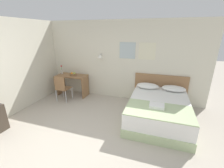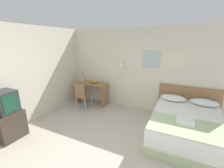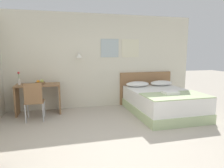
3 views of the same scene
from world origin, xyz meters
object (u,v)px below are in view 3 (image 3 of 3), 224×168
folded_towel_near_foot (170,93)px  bed (162,102)px  throw_blanket (176,95)px  desk (38,94)px  desk_chair (34,99)px  flower_vase (19,80)px  fruit_bowl (40,83)px  headboard (146,88)px  pillow_right (161,83)px  pillow_left (138,84)px

folded_towel_near_foot → bed: bearing=83.6°
throw_blanket → desk: desk is taller
desk_chair → flower_vase: 0.85m
fruit_bowl → bed: bearing=-14.3°
headboard → desk: bearing=-174.8°
pillow_right → folded_towel_near_foot: bearing=-109.1°
throw_blanket → flower_vase: size_ratio=4.53×
headboard → folded_towel_near_foot: bearing=-91.9°
headboard → desk_chair: (-3.15, -0.89, 0.03)m
headboard → pillow_left: size_ratio=2.41×
pillow_right → flower_vase: bearing=179.5°
throw_blanket → fruit_bowl: fruit_bowl is taller
pillow_left → throw_blanket: pillow_left is taller
throw_blanket → folded_towel_near_foot: (-0.05, 0.15, 0.04)m
pillow_left → throw_blanket: 1.45m
desk → flower_vase: size_ratio=3.32×
bed → flower_vase: size_ratio=6.37×
pillow_right → folded_towel_near_foot: (-0.43, -1.25, -0.02)m
bed → throw_blanket: 0.68m
bed → pillow_right: 0.95m
bed → folded_towel_near_foot: size_ratio=6.15×
throw_blanket → desk: size_ratio=1.36×
fruit_bowl → flower_vase: size_ratio=0.74×
folded_towel_near_foot → pillow_left: bearing=104.8°
desk_chair → headboard: bearing=15.7°
pillow_right → desk_chair: size_ratio=0.76×
bed → fruit_bowl: 3.19m
bed → pillow_left: pillow_left is taller
pillow_right → bed: bearing=-115.8°
folded_towel_near_foot → fruit_bowl: fruit_bowl is taller
headboard → flower_vase: (-3.56, -0.25, 0.42)m
fruit_bowl → headboard: bearing=5.5°
headboard → pillow_right: headboard is taller
throw_blanket → flower_vase: bearing=158.1°
desk_chair → throw_blanket: bearing=-14.1°
headboard → desk_chair: bearing=-164.3°
pillow_right → fruit_bowl: bearing=-179.8°
bed → flower_vase: flower_vase is taller
desk_chair → flower_vase: flower_vase is taller
pillow_left → desk: bearing=-180.0°
desk → pillow_right: bearing=0.0°
throw_blanket → pillow_left: bearing=105.3°
desk → flower_vase: (-0.44, 0.04, 0.38)m
desk_chair → flower_vase: (-0.41, 0.64, 0.38)m
headboard → pillow_right: bearing=-36.6°
flower_vase → throw_blanket: bearing=-21.9°
bed → pillow_right: size_ratio=3.05×
pillow_left → desk_chair: (-2.77, -0.60, -0.14)m
fruit_bowl → flower_vase: 0.51m
throw_blanket → desk_chair: 3.25m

